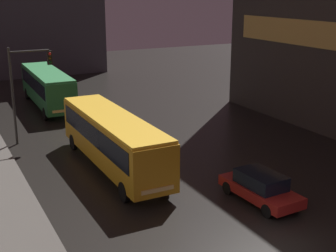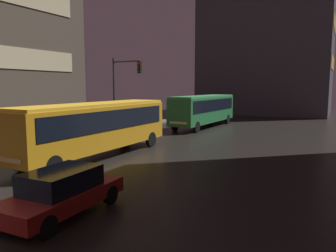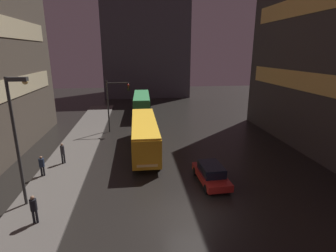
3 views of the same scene
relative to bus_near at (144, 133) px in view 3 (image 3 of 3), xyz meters
name	(u,v)px [view 3 (image 3 of 3)]	position (x,y,z in m)	size (l,w,h in m)	color
ground_plane	(187,214)	(2.17, -10.97, -1.92)	(120.00, 120.00, 0.00)	black
sidewalk_left	(72,157)	(-6.83, -0.97, -1.85)	(4.00, 48.00, 0.15)	#56514C
building_far_backdrop	(146,48)	(1.81, 36.49, 8.35)	(18.07, 12.00, 20.54)	#423D47
bus_near	(144,133)	(0.00, 0.00, 0.00)	(2.43, 11.36, 3.12)	orange
bus_far	(142,102)	(0.14, 16.04, 0.02)	(2.68, 11.01, 3.15)	#236B38
car_taxi	(211,174)	(4.71, -7.21, -1.17)	(2.01, 4.39, 1.46)	maroon
pedestrian_near	(34,207)	(-6.59, -10.91, -0.75)	(0.52, 0.52, 1.72)	black
pedestrian_mid	(63,152)	(-7.18, -2.45, -0.71)	(0.39, 0.39, 1.81)	black
pedestrian_far	(42,164)	(-8.16, -4.77, -0.79)	(0.53, 0.53, 1.65)	black
traffic_light_main	(115,98)	(-3.19, 7.01, 2.30)	(2.74, 0.35, 6.32)	#2D2D2D
street_lamp_sidewalk	(17,124)	(-7.67, -8.79, 3.52)	(1.25, 0.36, 8.06)	#2D2D2D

